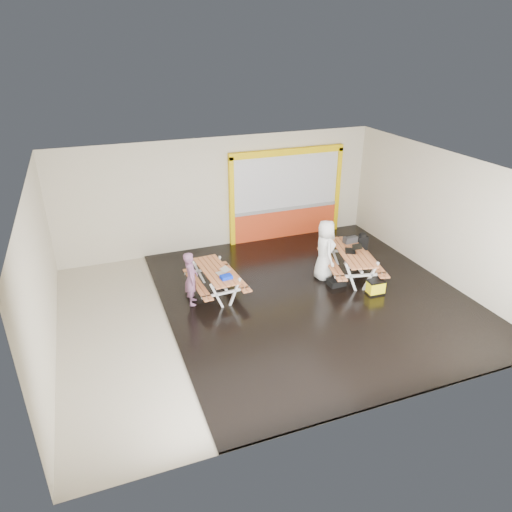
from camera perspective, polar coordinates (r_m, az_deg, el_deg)
name	(u,v)px	position (r m, az deg, el deg)	size (l,w,h in m)	color
room	(269,242)	(10.99, 1.66, 1.66)	(10.02, 8.02, 3.52)	beige
deck	(313,296)	(12.25, 7.00, -4.93)	(7.50, 7.98, 0.05)	black
kiosk	(286,196)	(15.30, 3.72, 7.30)	(3.88, 0.16, 3.00)	red
picnic_table_left	(216,276)	(12.04, -4.94, -2.45)	(1.36, 1.92, 0.74)	#C17040
picnic_table_right	(352,257)	(13.10, 11.64, -0.18)	(1.83, 2.34, 0.83)	#C17040
person_left	(191,278)	(11.55, -7.96, -2.74)	(0.51, 0.33, 1.39)	#794A6C
person_right	(325,250)	(12.83, 8.44, 0.69)	(0.84, 0.55, 1.73)	white
laptop_left	(223,272)	(11.75, -4.10, -1.98)	(0.37, 0.35, 0.13)	silver
laptop_right	(353,249)	(12.98, 11.76, 0.81)	(0.57, 0.55, 0.18)	black
blue_pouch	(226,277)	(11.51, -3.67, -2.58)	(0.28, 0.20, 0.08)	#0829D6
toolbox	(350,240)	(13.52, 11.47, 1.99)	(0.41, 0.23, 0.23)	black
backpack	(362,242)	(13.86, 12.87, 1.69)	(0.33, 0.25, 0.51)	black
dark_case	(336,282)	(12.79, 9.83, -3.18)	(0.45, 0.34, 0.17)	black
fluke_bag	(376,287)	(12.53, 14.44, -3.74)	(0.46, 0.31, 0.39)	black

